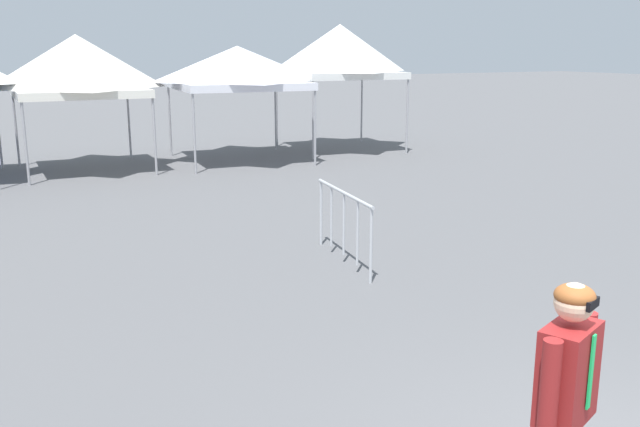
{
  "coord_description": "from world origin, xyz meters",
  "views": [
    {
      "loc": [
        -3.73,
        -2.64,
        3.09
      ],
      "look_at": [
        -0.37,
        4.08,
        1.3
      ],
      "focal_mm": 39.08,
      "sensor_mm": 36.0,
      "label": 1
    }
  ],
  "objects": [
    {
      "name": "canopy_tent_behind_left",
      "position": [
        -1.2,
        15.97,
        2.66
      ],
      "size": [
        3.12,
        3.12,
        3.43
      ],
      "color": "#9E9EA3",
      "rests_on": "ground"
    },
    {
      "name": "canopy_tent_left_of_center",
      "position": [
        2.96,
        15.76,
        2.57
      ],
      "size": [
        3.65,
        3.65,
        3.15
      ],
      "color": "#9E9EA3",
      "rests_on": "ground"
    },
    {
      "name": "canopy_tent_behind_right",
      "position": [
        6.47,
        16.38,
        2.99
      ],
      "size": [
        3.37,
        3.37,
        3.79
      ],
      "color": "#9E9EA3",
      "rests_on": "ground"
    },
    {
      "name": "person_foreground",
      "position": [
        -0.73,
        0.08,
        1.03
      ],
      "size": [
        0.61,
        0.39,
        1.78
      ],
      "color": "#33384C",
      "rests_on": "ground"
    },
    {
      "name": "crowd_barrier_near_person",
      "position": [
        0.99,
        6.01,
        0.75
      ],
      "size": [
        0.31,
        2.09,
        1.08
      ],
      "color": "#B7BABF",
      "rests_on": "ground"
    }
  ]
}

